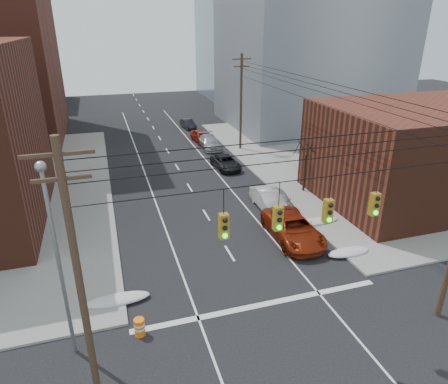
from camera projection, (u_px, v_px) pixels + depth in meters
sidewalk_ne at (408, 152)px, 46.96m from camera, size 40.00×40.00×0.15m
building_office at (309, 35)px, 55.67m from camera, size 22.00×20.00×25.00m
building_glass at (254, 39)px, 79.65m from camera, size 20.00×18.00×22.00m
building_storefront at (420, 154)px, 33.30m from camera, size 16.00×12.00×8.00m
utility_pole_left at (79, 281)px, 13.94m from camera, size 2.20×0.28×11.00m
utility_pole_far at (241, 101)px, 45.82m from camera, size 2.20×0.28×11.00m
traffic_signals at (304, 213)px, 15.72m from camera, size 17.00×0.42×2.02m
street_light at (56, 248)px, 16.40m from camera, size 0.44×0.44×9.32m
bare_tree at (305, 167)px, 35.17m from camera, size 2.09×2.20×4.93m
snow_nw at (118, 300)px, 21.69m from camera, size 3.50×1.08×0.42m
snow_ne at (348, 252)px, 26.18m from camera, size 3.00×1.08×0.42m
snow_east_far at (315, 222)px, 30.13m from camera, size 4.00×1.08×0.42m
red_pickup at (293, 228)px, 27.84m from camera, size 3.08×6.31×1.73m
parked_car_a at (279, 200)px, 32.72m from camera, size 1.94×4.29×1.43m
parked_car_b at (269, 200)px, 32.47m from camera, size 1.72×4.80×1.58m
parked_car_c at (226, 162)px, 41.61m from camera, size 2.44×4.87×1.32m
parked_car_d at (210, 142)px, 48.35m from camera, size 2.36×5.27×1.50m
parked_car_e at (201, 136)px, 50.97m from camera, size 2.18×4.47×1.47m
parked_car_f at (188, 124)px, 57.58m from camera, size 1.80×3.99×1.27m
lot_car_b at (2, 195)px, 33.35m from camera, size 4.86×2.85×1.27m
construction_barrel at (140, 327)px, 19.36m from camera, size 0.66×0.66×0.93m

